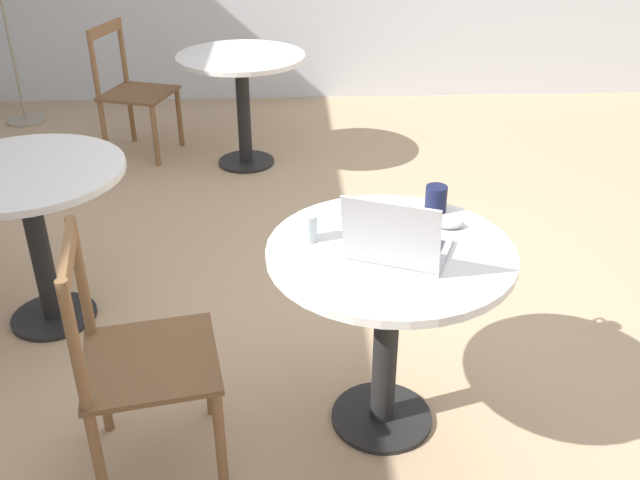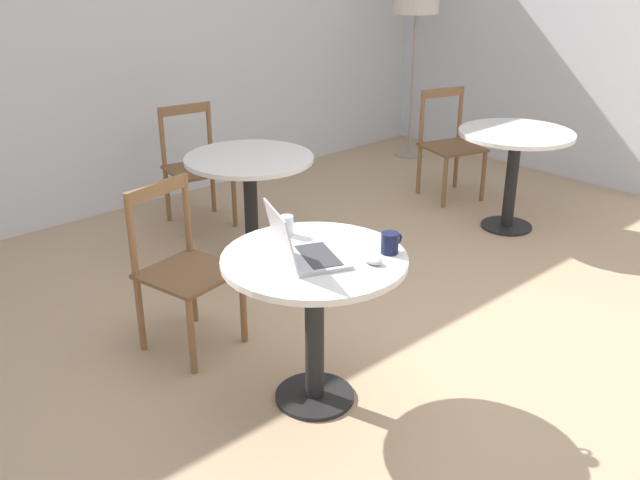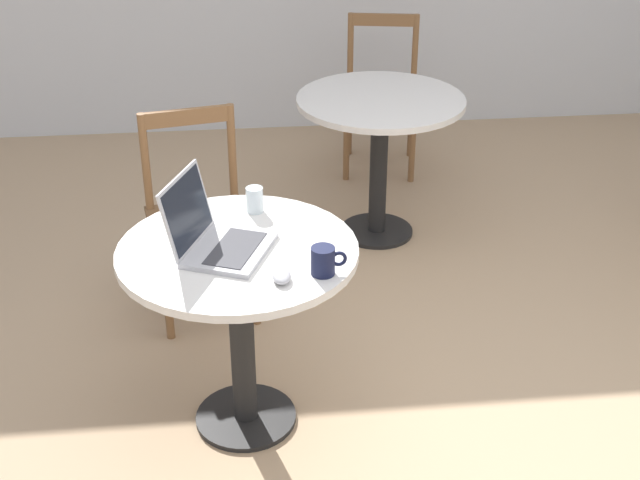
# 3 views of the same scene
# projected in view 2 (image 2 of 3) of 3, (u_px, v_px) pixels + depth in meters

# --- Properties ---
(ground_plane) EXTENTS (16.00, 16.00, 0.00)m
(ground_plane) POSITION_uv_depth(u_px,v_px,m) (454.00, 357.00, 3.74)
(ground_plane) COLOR tan
(wall_back) EXTENTS (9.40, 0.06, 2.70)m
(wall_back) POSITION_uv_depth(u_px,v_px,m) (124.00, 34.00, 5.39)
(wall_back) COLOR silver
(wall_back) RESTS_ON ground_plane
(cafe_table_near) EXTENTS (0.83, 0.83, 0.74)m
(cafe_table_near) POSITION_uv_depth(u_px,v_px,m) (314.00, 288.00, 3.18)
(cafe_table_near) COLOR black
(cafe_table_near) RESTS_ON ground_plane
(cafe_table_mid) EXTENTS (0.83, 0.83, 0.74)m
(cafe_table_mid) POSITION_uv_depth(u_px,v_px,m) (514.00, 152.00, 5.17)
(cafe_table_mid) COLOR black
(cafe_table_mid) RESTS_ON ground_plane
(cafe_table_far) EXTENTS (0.83, 0.83, 0.74)m
(cafe_table_far) POSITION_uv_depth(u_px,v_px,m) (250.00, 180.00, 4.59)
(cafe_table_far) COLOR black
(cafe_table_far) RESTS_ON ground_plane
(chair_near_back) EXTENTS (0.51, 0.51, 0.88)m
(chair_near_back) POSITION_uv_depth(u_px,v_px,m) (183.00, 269.00, 3.70)
(chair_near_back) COLOR brown
(chair_near_back) RESTS_ON ground_plane
(chair_mid_back) EXTENTS (0.54, 0.54, 0.88)m
(chair_mid_back) POSITION_uv_depth(u_px,v_px,m) (450.00, 145.00, 5.90)
(chair_mid_back) COLOR brown
(chair_mid_back) RESTS_ON ground_plane
(chair_far_back) EXTENTS (0.50, 0.50, 0.88)m
(chair_far_back) POSITION_uv_depth(u_px,v_px,m) (196.00, 167.00, 5.34)
(chair_far_back) COLOR brown
(chair_far_back) RESTS_ON ground_plane
(floor_lamp) EXTENTS (0.43, 0.43, 1.59)m
(floor_lamp) POSITION_uv_depth(u_px,v_px,m) (416.00, 9.00, 6.63)
(floor_lamp) COLOR #9E937F
(floor_lamp) RESTS_ON ground_plane
(laptop) EXTENTS (0.39, 0.39, 0.26)m
(laptop) POSITION_uv_depth(u_px,v_px,m) (304.00, 251.00, 3.05)
(laptop) COLOR #B7B7BC
(laptop) RESTS_ON cafe_table_near
(mouse) EXTENTS (0.06, 0.10, 0.03)m
(mouse) POSITION_uv_depth(u_px,v_px,m) (373.00, 260.00, 3.05)
(mouse) COLOR #B7B7BC
(mouse) RESTS_ON cafe_table_near
(mug) EXTENTS (0.12, 0.08, 0.09)m
(mug) POSITION_uv_depth(u_px,v_px,m) (390.00, 243.00, 3.14)
(mug) COLOR #141938
(mug) RESTS_ON cafe_table_near
(drinking_glass) EXTENTS (0.06, 0.06, 0.09)m
(drinking_glass) POSITION_uv_depth(u_px,v_px,m) (287.00, 225.00, 3.33)
(drinking_glass) COLOR silver
(drinking_glass) RESTS_ON cafe_table_near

